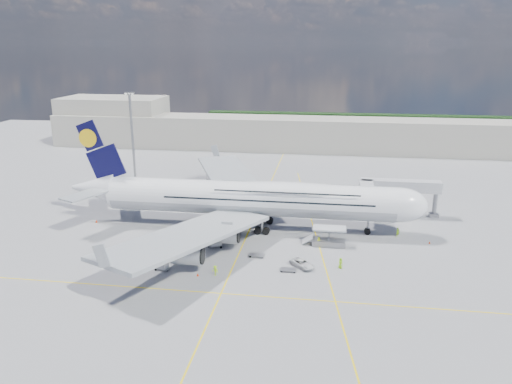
# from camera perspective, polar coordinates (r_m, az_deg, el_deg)

# --- Properties ---
(ground) EXTENTS (300.00, 300.00, 0.00)m
(ground) POSITION_cam_1_polar(r_m,az_deg,el_deg) (99.80, -1.57, -6.14)
(ground) COLOR gray
(ground) RESTS_ON ground
(taxi_line_main) EXTENTS (0.25, 220.00, 0.01)m
(taxi_line_main) POSITION_cam_1_polar(r_m,az_deg,el_deg) (99.80, -1.57, -6.14)
(taxi_line_main) COLOR yellow
(taxi_line_main) RESTS_ON ground
(taxi_line_cross) EXTENTS (120.00, 0.25, 0.01)m
(taxi_line_cross) POSITION_cam_1_polar(r_m,az_deg,el_deg) (82.07, -4.02, -11.48)
(taxi_line_cross) COLOR yellow
(taxi_line_cross) RESTS_ON ground
(taxi_line_diag) EXTENTS (14.16, 99.06, 0.01)m
(taxi_line_diag) POSITION_cam_1_polar(r_m,az_deg,el_deg) (107.78, 6.73, -4.48)
(taxi_line_diag) COLOR yellow
(taxi_line_diag) RESTS_ON ground
(airliner) EXTENTS (77.26, 79.15, 23.71)m
(airliner) POSITION_cam_1_polar(r_m,az_deg,el_deg) (106.68, -0.54, -0.68)
(airliner) COLOR white
(airliner) RESTS_ON ground
(jet_bridge) EXTENTS (18.80, 12.10, 8.50)m
(jet_bridge) POSITION_cam_1_polar(r_m,az_deg,el_deg) (116.77, 14.80, 0.28)
(jet_bridge) COLOR #B7B7BC
(jet_bridge) RESTS_ON ground
(cargo_loader) EXTENTS (8.53, 3.20, 3.67)m
(cargo_loader) POSITION_cam_1_polar(r_m,az_deg,el_deg) (100.69, 8.22, -5.33)
(cargo_loader) COLOR silver
(cargo_loader) RESTS_ON ground
(light_mast) EXTENTS (3.00, 0.70, 25.50)m
(light_mast) POSITION_cam_1_polar(r_m,az_deg,el_deg) (148.94, -13.96, 6.32)
(light_mast) COLOR gray
(light_mast) RESTS_ON ground
(terminal) EXTENTS (180.00, 16.00, 12.00)m
(terminal) POSITION_cam_1_polar(r_m,az_deg,el_deg) (189.13, 3.41, 6.67)
(terminal) COLOR #B2AD9E
(terminal) RESTS_ON ground
(hangar) EXTENTS (40.00, 22.00, 18.00)m
(hangar) POSITION_cam_1_polar(r_m,az_deg,el_deg) (211.24, -15.91, 7.95)
(hangar) COLOR #B2AD9E
(hangar) RESTS_ON ground
(tree_line) EXTENTS (160.00, 6.00, 8.00)m
(tree_line) POSITION_cam_1_polar(r_m,az_deg,el_deg) (234.40, 14.28, 7.63)
(tree_line) COLOR #193814
(tree_line) RESTS_ON ground
(dolly_row_a) EXTENTS (2.92, 2.05, 1.67)m
(dolly_row_a) POSITION_cam_1_polar(r_m,az_deg,el_deg) (90.85, -10.69, -8.21)
(dolly_row_a) COLOR gray
(dolly_row_a) RESTS_ON ground
(dolly_row_b) EXTENTS (3.40, 2.70, 1.90)m
(dolly_row_b) POSITION_cam_1_polar(r_m,az_deg,el_deg) (97.89, -9.85, -6.21)
(dolly_row_b) COLOR gray
(dolly_row_b) RESTS_ON ground
(dolly_row_c) EXTENTS (3.35, 2.67, 1.88)m
(dolly_row_c) POSITION_cam_1_polar(r_m,az_deg,el_deg) (99.10, -4.63, -5.73)
(dolly_row_c) COLOR gray
(dolly_row_c) RESTS_ON ground
(dolly_back) EXTENTS (3.79, 2.69, 2.17)m
(dolly_back) POSITION_cam_1_polar(r_m,az_deg,el_deg) (98.83, -13.32, -6.11)
(dolly_back) COLOR gray
(dolly_back) RESTS_ON ground
(dolly_nose_far) EXTENTS (3.07, 1.97, 0.42)m
(dolly_nose_far) POSITION_cam_1_polar(r_m,az_deg,el_deg) (94.70, 0.08, -7.22)
(dolly_nose_far) COLOR gray
(dolly_nose_far) RESTS_ON ground
(dolly_nose_near) EXTENTS (2.85, 1.55, 0.41)m
(dolly_nose_near) POSITION_cam_1_polar(r_m,az_deg,el_deg) (89.16, 3.71, -8.85)
(dolly_nose_near) COLOR gray
(dolly_nose_near) RESTS_ON ground
(baggage_tug) EXTENTS (3.17, 1.53, 1.98)m
(baggage_tug) POSITION_cam_1_polar(r_m,az_deg,el_deg) (94.36, -6.81, -7.07)
(baggage_tug) COLOR white
(baggage_tug) RESTS_ON ground
(catering_truck_inner) EXTENTS (6.85, 3.18, 3.96)m
(catering_truck_inner) POSITION_cam_1_polar(r_m,az_deg,el_deg) (120.90, -1.42, -1.07)
(catering_truck_inner) COLOR gray
(catering_truck_inner) RESTS_ON ground
(catering_truck_outer) EXTENTS (8.20, 5.72, 4.52)m
(catering_truck_outer) POSITION_cam_1_polar(r_m,az_deg,el_deg) (140.28, -4.22, 1.50)
(catering_truck_outer) COLOR gray
(catering_truck_outer) RESTS_ON ground
(service_van) EXTENTS (5.15, 5.20, 1.39)m
(service_van) POSITION_cam_1_polar(r_m,az_deg,el_deg) (90.78, 5.29, -8.14)
(service_van) COLOR silver
(service_van) RESTS_ON ground
(crew_nose) EXTENTS (0.85, 0.79, 1.94)m
(crew_nose) POSITION_cam_1_polar(r_m,az_deg,el_deg) (108.10, 15.90, -4.42)
(crew_nose) COLOR #A5E518
(crew_nose) RESTS_ON ground
(crew_loader) EXTENTS (1.03, 0.90, 1.79)m
(crew_loader) POSITION_cam_1_polar(r_m,az_deg,el_deg) (100.15, 7.19, -5.63)
(crew_loader) COLOR #E8FF1A
(crew_loader) RESTS_ON ground
(crew_wing) EXTENTS (0.79, 1.26, 2.01)m
(crew_wing) POSITION_cam_1_polar(r_m,az_deg,el_deg) (104.81, -6.48, -4.51)
(crew_wing) COLOR #D3FF1A
(crew_wing) RESTS_ON ground
(crew_van) EXTENTS (1.10, 1.16, 1.99)m
(crew_van) POSITION_cam_1_polar(r_m,az_deg,el_deg) (91.07, 9.64, -8.02)
(crew_van) COLOR #8FDA16
(crew_van) RESTS_ON ground
(crew_tug) EXTENTS (1.35, 1.04, 1.85)m
(crew_tug) POSITION_cam_1_polar(r_m,az_deg,el_deg) (87.53, -4.69, -8.94)
(crew_tug) COLOR #C2FF1A
(crew_tug) RESTS_ON ground
(cone_nose) EXTENTS (0.39, 0.39, 0.50)m
(cone_nose) POSITION_cam_1_polar(r_m,az_deg,el_deg) (106.51, 19.22, -5.47)
(cone_nose) COLOR #FD3F0D
(cone_nose) RESTS_ON ground
(cone_wing_left_inner) EXTENTS (0.40, 0.40, 0.51)m
(cone_wing_left_inner) POSITION_cam_1_polar(r_m,az_deg,el_deg) (118.94, -1.41, -2.19)
(cone_wing_left_inner) COLOR #FD3F0D
(cone_wing_left_inner) RESTS_ON ground
(cone_wing_left_outer) EXTENTS (0.47, 0.47, 0.59)m
(cone_wing_left_outer) POSITION_cam_1_polar(r_m,az_deg,el_deg) (134.77, -2.36, 0.09)
(cone_wing_left_outer) COLOR #FD3F0D
(cone_wing_left_outer) RESTS_ON ground
(cone_wing_right_inner) EXTENTS (0.49, 0.49, 0.62)m
(cone_wing_right_inner) POSITION_cam_1_polar(r_m,az_deg,el_deg) (101.76, -2.41, -5.50)
(cone_wing_right_inner) COLOR #FD3F0D
(cone_wing_right_inner) RESTS_ON ground
(cone_wing_right_outer) EXTENTS (0.41, 0.41, 0.52)m
(cone_wing_right_outer) POSITION_cam_1_polar(r_m,az_deg,el_deg) (87.95, -6.68, -9.36)
(cone_wing_right_outer) COLOR #FD3F0D
(cone_wing_right_outer) RESTS_ON ground
(cone_tail) EXTENTS (0.50, 0.50, 0.64)m
(cone_tail) POSITION_cam_1_polar(r_m,az_deg,el_deg) (117.76, -17.78, -3.18)
(cone_tail) COLOR #FD3F0D
(cone_tail) RESTS_ON ground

